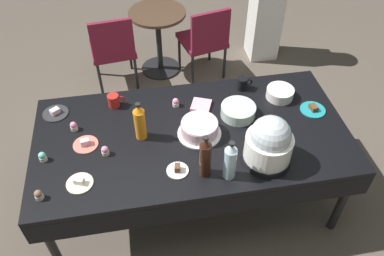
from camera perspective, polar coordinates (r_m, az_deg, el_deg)
ground at (r=3.30m, az=0.00°, el=-9.91°), size 9.00×9.00×0.00m
potluck_table at (r=2.77m, az=0.00°, el=-1.65°), size 2.20×1.10×0.75m
frosted_layer_cake at (r=2.68m, az=1.10°, el=-0.09°), size 0.31×0.31×0.11m
slow_cooker at (r=2.48m, az=11.23°, el=-2.18°), size 0.31×0.31×0.36m
glass_salad_bowl at (r=2.85m, az=6.78°, el=2.51°), size 0.25×0.25×0.08m
ceramic_snack_bowl at (r=3.06m, az=12.77°, el=5.01°), size 0.21×0.21×0.08m
dessert_plate_teal at (r=3.02m, az=17.31°, el=2.66°), size 0.19×0.19×0.04m
dessert_plate_white at (r=2.49m, az=-2.14°, el=-6.12°), size 0.14×0.14×0.05m
dessert_plate_charcoal at (r=3.03m, az=-19.40°, el=2.14°), size 0.19×0.19×0.04m
dessert_plate_coral at (r=2.73m, az=-15.36°, el=-2.25°), size 0.17×0.17×0.05m
dessert_plate_cream at (r=2.52m, az=-16.17°, el=-7.69°), size 0.17×0.17×0.05m
cupcake_cocoa at (r=2.52m, az=-21.58°, el=-9.11°), size 0.05×0.05×0.07m
cupcake_lemon at (r=2.63m, az=-12.63°, el=-3.27°), size 0.05×0.05×0.07m
cupcake_mint at (r=2.91m, az=-2.41°, el=3.77°), size 0.05×0.05×0.07m
cupcake_rose at (r=2.71m, az=-21.08°, el=-3.95°), size 0.05×0.05×0.07m
cupcake_berry at (r=2.85m, az=-16.97°, el=0.25°), size 0.05×0.05×0.07m
cupcake_vanilla at (r=2.78m, az=10.32°, el=0.43°), size 0.05×0.05×0.07m
soda_bottle_cola at (r=2.37m, az=1.95°, el=-4.31°), size 0.07×0.07×0.33m
soda_bottle_orange_juice at (r=2.62m, az=-7.66°, el=0.88°), size 0.08×0.08×0.30m
soda_bottle_water at (r=2.37m, az=5.60°, el=-4.84°), size 0.08×0.08×0.30m
coffee_mug_red at (r=2.96m, az=-11.37°, el=3.97°), size 0.13×0.09×0.10m
coffee_mug_black at (r=3.08m, az=7.42°, el=6.51°), size 0.13×0.08×0.10m
paper_napkin_stack at (r=2.92m, az=1.35°, el=3.35°), size 0.18×0.18×0.02m
maroon_chair_left at (r=4.12m, az=-11.54°, el=11.56°), size 0.49×0.49×0.85m
maroon_chair_right at (r=4.18m, az=1.92°, el=13.02°), size 0.53×0.53×0.85m
round_cafe_table at (r=4.31m, az=-4.97°, el=14.03°), size 0.60×0.60×0.72m
water_cooler at (r=4.60m, az=10.85°, el=16.79°), size 0.32×0.32×1.24m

